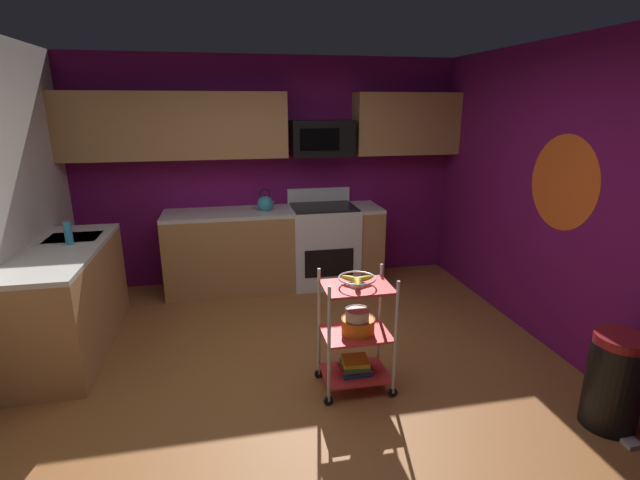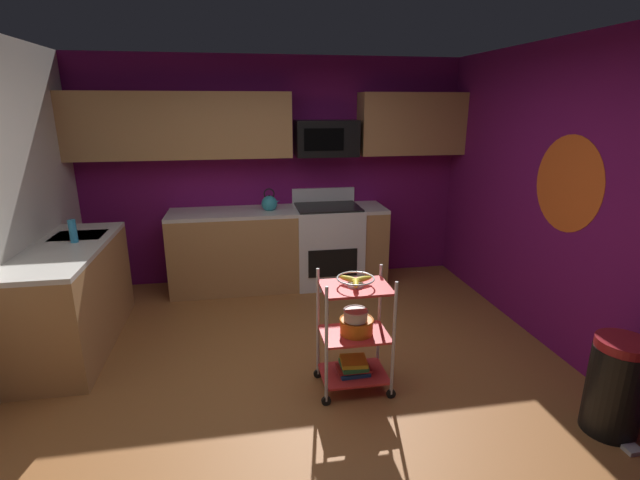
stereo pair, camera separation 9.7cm
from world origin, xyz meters
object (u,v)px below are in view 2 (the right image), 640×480
(fruit_bowl, at_px, (356,280))
(dish_soap_bottle, at_px, (73,231))
(rolling_cart, at_px, (354,334))
(mixing_bowl_small, at_px, (356,315))
(mixing_bowl_large, at_px, (357,326))
(microwave, at_px, (326,138))
(book_stack, at_px, (354,366))
(kettle, at_px, (270,203))
(trash_can, at_px, (616,386))
(oven_range, at_px, (327,244))

(fruit_bowl, distance_m, dish_soap_bottle, 2.51)
(rolling_cart, relative_size, mixing_bowl_small, 5.03)
(mixing_bowl_large, bearing_deg, fruit_bowl, 180.00)
(microwave, distance_m, mixing_bowl_small, 2.55)
(rolling_cart, relative_size, mixing_bowl_large, 3.63)
(book_stack, xyz_separation_m, kettle, (-0.46, 2.17, 0.81))
(fruit_bowl, distance_m, kettle, 2.22)
(mixing_bowl_large, distance_m, trash_can, 1.71)
(book_stack, distance_m, trash_can, 1.72)
(rolling_cart, height_order, trash_can, rolling_cart)
(oven_range, bearing_deg, fruit_bowl, -95.64)
(rolling_cart, xyz_separation_m, book_stack, (0.00, 0.00, -0.27))
(mixing_bowl_small, xyz_separation_m, book_stack, (-0.00, 0.02, -0.43))
(oven_range, xyz_separation_m, fruit_bowl, (-0.21, -2.17, 0.40))
(rolling_cart, bearing_deg, dish_soap_bottle, 151.87)
(kettle, relative_size, dish_soap_bottle, 1.32)
(oven_range, distance_m, trash_can, 3.21)
(oven_range, bearing_deg, trash_can, -65.52)
(microwave, bearing_deg, oven_range, -89.74)
(mixing_bowl_large, height_order, mixing_bowl_small, mixing_bowl_small)
(mixing_bowl_large, bearing_deg, microwave, 85.01)
(dish_soap_bottle, bearing_deg, mixing_bowl_large, -27.97)
(dish_soap_bottle, bearing_deg, oven_range, 22.18)
(mixing_bowl_small, distance_m, book_stack, 0.43)
(oven_range, relative_size, mixing_bowl_small, 6.04)
(fruit_bowl, bearing_deg, mixing_bowl_large, 0.00)
(fruit_bowl, distance_m, mixing_bowl_large, 0.36)
(dish_soap_bottle, bearing_deg, book_stack, -28.13)
(microwave, relative_size, book_stack, 2.77)
(mixing_bowl_small, bearing_deg, dish_soap_bottle, 151.47)
(fruit_bowl, height_order, mixing_bowl_large, fruit_bowl)
(rolling_cart, xyz_separation_m, mixing_bowl_small, (0.00, -0.02, 0.17))
(mixing_bowl_large, height_order, book_stack, mixing_bowl_large)
(dish_soap_bottle, bearing_deg, rolling_cart, -28.13)
(rolling_cart, height_order, dish_soap_bottle, dish_soap_bottle)
(microwave, height_order, mixing_bowl_small, microwave)
(mixing_bowl_small, bearing_deg, microwave, 84.70)
(microwave, bearing_deg, fruit_bowl, -95.38)
(oven_range, xyz_separation_m, book_stack, (-0.21, -2.17, -0.29))
(mixing_bowl_large, bearing_deg, trash_can, -26.04)
(kettle, bearing_deg, dish_soap_bottle, -150.70)
(dish_soap_bottle, height_order, trash_can, dish_soap_bottle)
(oven_range, distance_m, book_stack, 2.20)
(mixing_bowl_small, relative_size, dish_soap_bottle, 0.91)
(mixing_bowl_large, relative_size, kettle, 0.95)
(oven_range, height_order, microwave, microwave)
(mixing_bowl_small, xyz_separation_m, dish_soap_bottle, (-2.22, 1.20, 0.40))
(mixing_bowl_small, height_order, book_stack, mixing_bowl_small)
(microwave, height_order, book_stack, microwave)
(oven_range, height_order, mixing_bowl_small, oven_range)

